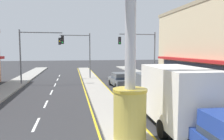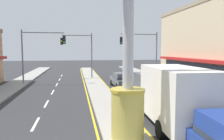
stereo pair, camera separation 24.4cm
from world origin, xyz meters
name	(u,v)px [view 1 (the left image)]	position (x,y,z in m)	size (l,w,h in m)	color
median_strip	(97,90)	(0.00, 18.00, 0.07)	(2.04, 52.00, 0.14)	#A39E93
sidewalk_right	(192,90)	(8.83, 16.00, 0.09)	(2.42, 60.00, 0.18)	#9E9B93
lane_markings	(99,93)	(0.00, 16.65, 0.00)	(8.78, 52.00, 0.01)	silver
district_sign	(130,44)	(0.00, 6.17, 4.20)	(7.60, 1.46, 8.40)	gold
traffic_light_left_side	(37,47)	(-6.26, 22.83, 4.25)	(4.86, 0.46, 6.20)	slate
traffic_light_right_side	(142,48)	(6.26, 23.49, 4.25)	(4.86, 0.46, 6.20)	slate
traffic_light_median_far	(79,48)	(-1.47, 26.85, 4.19)	(4.20, 0.46, 6.20)	slate
box_truck_near_right_lane	(170,93)	(2.61, 7.83, 1.69)	(2.44, 6.98, 3.12)	#4C5156
sedan_near_left_lane	(121,80)	(2.67, 19.62, 0.79)	(1.99, 4.38, 1.53)	#4C5156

